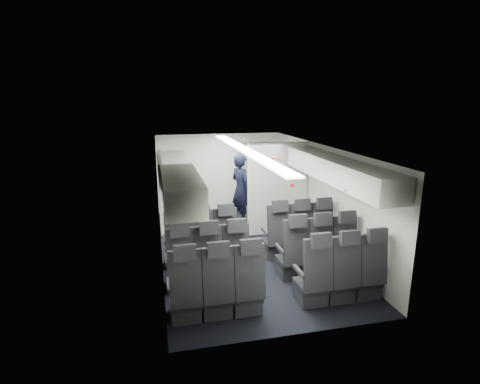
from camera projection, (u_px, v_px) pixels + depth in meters
name	position (u px, v px, depth m)	size (l,w,h in m)	color
cabin_shell	(244.00, 198.00, 7.61)	(3.41, 6.01, 2.16)	black
seat_row_front	(251.00, 241.00, 7.28)	(3.33, 0.56, 1.24)	#232426
seat_row_mid	(264.00, 259.00, 6.43)	(3.33, 0.56, 1.24)	#232426
seat_row_rear	(281.00, 284.00, 5.58)	(3.33, 0.56, 1.24)	#232426
overhead_bin_left_rear	(181.00, 189.00, 5.23)	(0.53, 1.80, 0.40)	white
overhead_bin_left_front_open	(172.00, 174.00, 6.91)	(0.64, 1.70, 0.72)	#9E9E93
overhead_bin_right_rear	(362.00, 180.00, 5.84)	(0.53, 1.80, 0.40)	white
overhead_bin_right_front	(315.00, 162.00, 7.50)	(0.53, 1.70, 0.40)	white
bulkhead_partition	(278.00, 189.00, 8.59)	(1.40, 0.15, 2.13)	silver
galley_unit	(255.00, 177.00, 10.43)	(0.85, 0.52, 1.90)	#939399
boarding_door	(161.00, 192.00, 8.76)	(0.12, 1.27, 1.86)	silver
flight_attendant	(241.00, 189.00, 9.32)	(0.65, 0.42, 1.77)	black
carry_on_bag	(178.00, 176.00, 6.54)	(0.38, 0.27, 0.23)	black
papers	(249.00, 181.00, 9.26)	(0.20, 0.02, 0.14)	white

